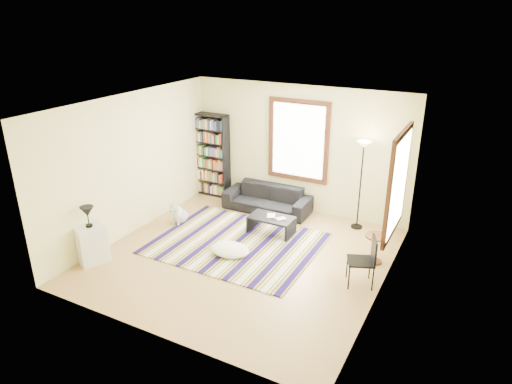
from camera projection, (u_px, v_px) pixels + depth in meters
The scene contains 21 objects.
floor at pixel (243, 258), 8.47m from camera, with size 5.00×5.00×0.10m, color #A8794C.
ceiling at pixel (242, 102), 7.39m from camera, with size 5.00×5.00×0.10m, color white.
wall_back at pixel (299, 149), 10.02m from camera, with size 5.00×0.10×2.80m, color beige.
wall_front at pixel (145, 249), 5.84m from camera, with size 5.00×0.10×2.80m, color beige.
wall_left at pixel (131, 164), 9.03m from camera, with size 0.10×5.00×2.80m, color beige.
wall_right at pixel (391, 214), 6.83m from camera, with size 0.10×5.00×2.80m, color beige.
window_back at pixel (298, 141), 9.88m from camera, with size 1.20×0.06×1.60m, color white.
window_right at pixel (398, 184), 7.44m from camera, with size 0.06×1.20×1.60m, color white.
rug at pixel (236, 243), 8.89m from camera, with size 3.10×2.48×0.02m, color #150D44.
sofa at pixel (267, 199), 10.26m from camera, with size 0.76×1.95×0.57m, color black.
bookshelf at pixel (211, 155), 10.93m from camera, with size 0.90×0.30×2.00m, color black.
coffee_table at pixel (271, 225), 9.25m from camera, with size 0.90×0.50×0.36m, color black.
book_a at pixel (267, 216), 9.22m from camera, with size 0.22×0.17×0.02m, color beige.
book_b at pixel (279, 217), 9.16m from camera, with size 0.14×0.19×0.01m, color beige.
floor_cushion at pixel (230, 250), 8.48m from camera, with size 0.76×0.57×0.19m, color white.
floor_lamp at pixel (360, 186), 9.22m from camera, with size 0.30×0.30×1.86m, color black, non-canonical shape.
side_table at pixel (375, 249), 8.15m from camera, with size 0.40×0.40×0.54m, color #491F12.
folding_chair at pixel (361, 261), 7.44m from camera, with size 0.42×0.40×0.86m, color black.
white_cabinet at pixel (92, 244), 8.14m from camera, with size 0.38×0.50×0.70m, color silver.
table_lamp at pixel (88, 217), 7.94m from camera, with size 0.24×0.24×0.38m, color black, non-canonical shape.
dog at pixel (180, 212), 9.68m from camera, with size 0.36×0.50×0.50m, color silver, non-canonical shape.
Camera 1 is at (3.66, -6.44, 4.26)m, focal length 32.00 mm.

